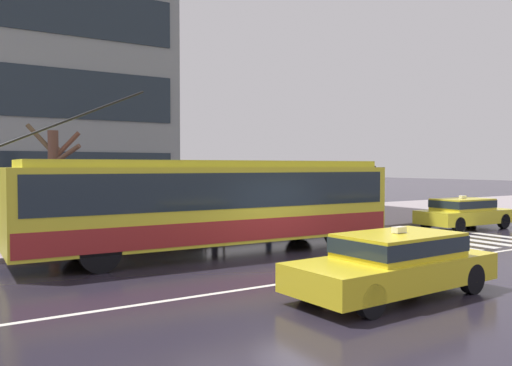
{
  "coord_description": "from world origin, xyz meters",
  "views": [
    {
      "loc": [
        -8.33,
        -10.55,
        2.62
      ],
      "look_at": [
        0.28,
        3.18,
        2.09
      ],
      "focal_mm": 36.2,
      "sensor_mm": 36.0,
      "label": 1
    }
  ],
  "objects_px": {
    "trolleybus": "(215,202)",
    "pedestrian_waiting_by_pole": "(100,194)",
    "taxi_ahead_of_bus": "(464,212)",
    "taxi_oncoming_near": "(395,261)",
    "bus_shelter": "(165,181)",
    "pedestrian_at_shelter": "(116,209)",
    "pedestrian_approaching_curb": "(215,207)",
    "pedestrian_walking_past": "(270,191)",
    "street_tree_bare": "(54,177)"
  },
  "relations": [
    {
      "from": "trolleybus",
      "to": "bus_shelter",
      "type": "distance_m",
      "value": 3.45
    },
    {
      "from": "bus_shelter",
      "to": "pedestrian_at_shelter",
      "type": "height_order",
      "value": "bus_shelter"
    },
    {
      "from": "taxi_oncoming_near",
      "to": "bus_shelter",
      "type": "height_order",
      "value": "bus_shelter"
    },
    {
      "from": "taxi_oncoming_near",
      "to": "pedestrian_approaching_curb",
      "type": "relative_size",
      "value": 2.78
    },
    {
      "from": "pedestrian_at_shelter",
      "to": "pedestrian_waiting_by_pole",
      "type": "xyz_separation_m",
      "value": [
        -0.88,
        -1.1,
        0.64
      ]
    },
    {
      "from": "bus_shelter",
      "to": "pedestrian_approaching_curb",
      "type": "bearing_deg",
      "value": -14.86
    },
    {
      "from": "taxi_oncoming_near",
      "to": "pedestrian_waiting_by_pole",
      "type": "bearing_deg",
      "value": 108.05
    },
    {
      "from": "taxi_oncoming_near",
      "to": "pedestrian_waiting_by_pole",
      "type": "distance_m",
      "value": 10.43
    },
    {
      "from": "pedestrian_waiting_by_pole",
      "to": "pedestrian_at_shelter",
      "type": "bearing_deg",
      "value": 51.37
    },
    {
      "from": "taxi_ahead_of_bus",
      "to": "pedestrian_walking_past",
      "type": "height_order",
      "value": "pedestrian_walking_past"
    },
    {
      "from": "trolleybus",
      "to": "street_tree_bare",
      "type": "xyz_separation_m",
      "value": [
        -3.64,
        4.81,
        0.7
      ]
    },
    {
      "from": "taxi_oncoming_near",
      "to": "pedestrian_approaching_curb",
      "type": "xyz_separation_m",
      "value": [
        0.8,
        9.39,
        0.43
      ]
    },
    {
      "from": "pedestrian_walking_past",
      "to": "street_tree_bare",
      "type": "xyz_separation_m",
      "value": [
        -7.78,
        1.58,
        0.62
      ]
    },
    {
      "from": "pedestrian_walking_past",
      "to": "street_tree_bare",
      "type": "distance_m",
      "value": 7.96
    },
    {
      "from": "pedestrian_at_shelter",
      "to": "pedestrian_approaching_curb",
      "type": "xyz_separation_m",
      "value": [
        3.13,
        -1.58,
        0.06
      ]
    },
    {
      "from": "bus_shelter",
      "to": "pedestrian_approaching_curb",
      "type": "distance_m",
      "value": 2.03
    },
    {
      "from": "pedestrian_walking_past",
      "to": "pedestrian_at_shelter",
      "type": "bearing_deg",
      "value": 167.26
    },
    {
      "from": "pedestrian_at_shelter",
      "to": "pedestrian_approaching_curb",
      "type": "distance_m",
      "value": 3.51
    },
    {
      "from": "taxi_oncoming_near",
      "to": "bus_shelter",
      "type": "relative_size",
      "value": 1.18
    },
    {
      "from": "pedestrian_approaching_curb",
      "to": "pedestrian_walking_past",
      "type": "distance_m",
      "value": 2.67
    },
    {
      "from": "bus_shelter",
      "to": "pedestrian_at_shelter",
      "type": "distance_m",
      "value": 2.07
    },
    {
      "from": "pedestrian_at_shelter",
      "to": "pedestrian_walking_past",
      "type": "distance_m",
      "value": 5.91
    },
    {
      "from": "bus_shelter",
      "to": "pedestrian_waiting_by_pole",
      "type": "distance_m",
      "value": 2.32
    },
    {
      "from": "taxi_oncoming_near",
      "to": "street_tree_bare",
      "type": "height_order",
      "value": "street_tree_bare"
    },
    {
      "from": "taxi_ahead_of_bus",
      "to": "pedestrian_walking_past",
      "type": "distance_m",
      "value": 8.34
    },
    {
      "from": "pedestrian_at_shelter",
      "to": "street_tree_bare",
      "type": "distance_m",
      "value": 2.37
    },
    {
      "from": "pedestrian_at_shelter",
      "to": "taxi_oncoming_near",
      "type": "bearing_deg",
      "value": -77.99
    },
    {
      "from": "trolleybus",
      "to": "taxi_oncoming_near",
      "type": "relative_size",
      "value": 2.64
    },
    {
      "from": "pedestrian_walking_past",
      "to": "pedestrian_waiting_by_pole",
      "type": "height_order",
      "value": "pedestrian_waiting_by_pole"
    },
    {
      "from": "bus_shelter",
      "to": "pedestrian_waiting_by_pole",
      "type": "bearing_deg",
      "value": 179.47
    },
    {
      "from": "pedestrian_waiting_by_pole",
      "to": "pedestrian_walking_past",
      "type": "bearing_deg",
      "value": -1.69
    },
    {
      "from": "pedestrian_walking_past",
      "to": "taxi_ahead_of_bus",
      "type": "bearing_deg",
      "value": -23.53
    },
    {
      "from": "pedestrian_waiting_by_pole",
      "to": "taxi_ahead_of_bus",
      "type": "bearing_deg",
      "value": -13.85
    },
    {
      "from": "taxi_oncoming_near",
      "to": "pedestrian_approaching_curb",
      "type": "bearing_deg",
      "value": 85.16
    },
    {
      "from": "pedestrian_at_shelter",
      "to": "pedestrian_walking_past",
      "type": "xyz_separation_m",
      "value": [
        5.74,
        -1.3,
        0.55
      ]
    },
    {
      "from": "pedestrian_at_shelter",
      "to": "pedestrian_approaching_curb",
      "type": "relative_size",
      "value": 0.95
    },
    {
      "from": "pedestrian_walking_past",
      "to": "trolleybus",
      "type": "bearing_deg",
      "value": -142.04
    },
    {
      "from": "taxi_oncoming_near",
      "to": "pedestrian_at_shelter",
      "type": "bearing_deg",
      "value": 102.01
    },
    {
      "from": "pedestrian_approaching_curb",
      "to": "pedestrian_waiting_by_pole",
      "type": "xyz_separation_m",
      "value": [
        -4.01,
        0.48,
        0.58
      ]
    },
    {
      "from": "trolleybus",
      "to": "taxi_ahead_of_bus",
      "type": "xyz_separation_m",
      "value": [
        11.73,
        -0.08,
        -0.84
      ]
    },
    {
      "from": "trolleybus",
      "to": "bus_shelter",
      "type": "relative_size",
      "value": 3.1
    },
    {
      "from": "taxi_ahead_of_bus",
      "to": "taxi_oncoming_near",
      "type": "relative_size",
      "value": 0.94
    },
    {
      "from": "trolleybus",
      "to": "pedestrian_at_shelter",
      "type": "height_order",
      "value": "trolleybus"
    },
    {
      "from": "pedestrian_approaching_curb",
      "to": "pedestrian_walking_past",
      "type": "relative_size",
      "value": 0.88
    },
    {
      "from": "trolleybus",
      "to": "pedestrian_waiting_by_pole",
      "type": "distance_m",
      "value": 4.23
    },
    {
      "from": "pedestrian_approaching_curb",
      "to": "pedestrian_waiting_by_pole",
      "type": "height_order",
      "value": "pedestrian_waiting_by_pole"
    },
    {
      "from": "trolleybus",
      "to": "taxi_ahead_of_bus",
      "type": "bearing_deg",
      "value": -0.41
    },
    {
      "from": "street_tree_bare",
      "to": "trolleybus",
      "type": "bearing_deg",
      "value": -52.86
    },
    {
      "from": "trolleybus",
      "to": "bus_shelter",
      "type": "bearing_deg",
      "value": 93.29
    },
    {
      "from": "pedestrian_approaching_curb",
      "to": "taxi_ahead_of_bus",
      "type": "bearing_deg",
      "value": -16.52
    }
  ]
}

